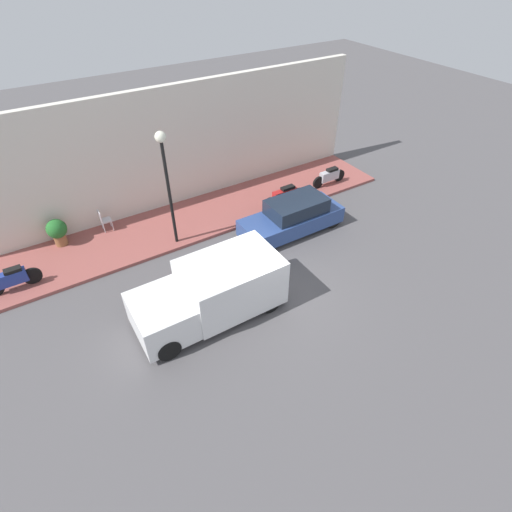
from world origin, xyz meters
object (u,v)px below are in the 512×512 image
at_px(parked_car, 293,217).
at_px(scooter_silver, 329,176).
at_px(potted_plant, 57,231).
at_px(cafe_chair, 104,219).
at_px(motorcycle_blue, 12,279).
at_px(streetlamp, 165,168).
at_px(delivery_van, 211,292).
at_px(motorcycle_red, 285,195).

xyz_separation_m(parked_car, scooter_silver, (2.07, -3.69, -0.12)).
bearing_deg(potted_plant, cafe_chair, -89.08).
height_order(motorcycle_blue, streetlamp, streetlamp).
bearing_deg(cafe_chair, delivery_van, -165.10).
relative_size(potted_plant, cafe_chair, 1.20).
height_order(scooter_silver, cafe_chair, cafe_chair).
bearing_deg(potted_plant, motorcycle_blue, 134.45).
distance_m(parked_car, scooter_silver, 4.23).
bearing_deg(parked_car, motorcycle_blue, 78.39).
height_order(motorcycle_red, motorcycle_blue, motorcycle_red).
xyz_separation_m(delivery_van, potted_plant, (6.31, 3.45, -0.18)).
distance_m(scooter_silver, streetlamp, 8.60).
height_order(potted_plant, cafe_chair, potted_plant).
xyz_separation_m(motorcycle_red, scooter_silver, (0.38, -2.90, -0.03)).
xyz_separation_m(streetlamp, potted_plant, (2.22, 3.94, -2.57)).
xyz_separation_m(parked_car, motorcycle_blue, (2.10, 10.24, -0.10)).
relative_size(delivery_van, potted_plant, 4.27).
bearing_deg(streetlamp, cafe_chair, 44.06).
xyz_separation_m(motorcycle_red, streetlamp, (0.02, 5.23, 2.75)).
height_order(delivery_van, streetlamp, streetlamp).
relative_size(motorcycle_blue, cafe_chair, 1.98).
relative_size(parked_car, streetlamp, 0.95).
bearing_deg(cafe_chair, scooter_silver, -100.41).
height_order(parked_car, scooter_silver, parked_car).
xyz_separation_m(scooter_silver, potted_plant, (1.87, 12.07, 0.20)).
bearing_deg(parked_car, cafe_chair, 59.08).
xyz_separation_m(streetlamp, cafe_chair, (2.25, 2.18, -2.69)).
relative_size(parked_car, cafe_chair, 4.65).
bearing_deg(motorcycle_red, motorcycle_blue, 87.85).
bearing_deg(scooter_silver, parked_car, 119.24).
bearing_deg(motorcycle_blue, cafe_chair, -62.90).
relative_size(motorcycle_red, streetlamp, 0.48).
xyz_separation_m(motorcycle_blue, scooter_silver, (-0.04, -13.93, -0.02)).
height_order(scooter_silver, potted_plant, potted_plant).
height_order(parked_car, motorcycle_blue, parked_car).
xyz_separation_m(parked_car, motorcycle_red, (1.69, -0.79, -0.09)).
bearing_deg(delivery_van, motorcycle_red, -54.59).
distance_m(motorcycle_red, motorcycle_blue, 11.04).
distance_m(streetlamp, cafe_chair, 4.12).
relative_size(streetlamp, cafe_chair, 4.87).
height_order(scooter_silver, streetlamp, streetlamp).
bearing_deg(potted_plant, scooter_silver, -98.79).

